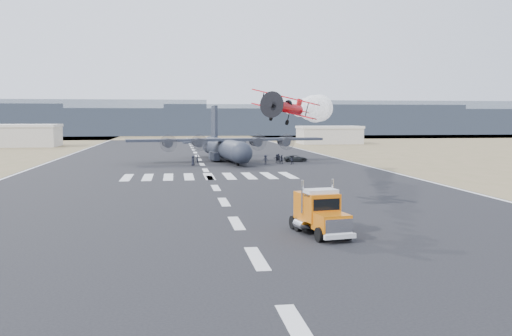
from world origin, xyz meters
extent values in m
plane|color=black|center=(0.00, 0.00, 0.00)|extent=(500.00, 500.00, 0.00)
cube|color=olive|center=(0.00, 230.00, 0.00)|extent=(500.00, 80.00, 0.00)
cube|color=slate|center=(-65.00, 260.00, 8.50)|extent=(150.00, 50.00, 17.00)
cube|color=slate|center=(0.00, 260.00, 6.50)|extent=(150.00, 50.00, 13.00)
cube|color=slate|center=(65.00, 260.00, 7.50)|extent=(150.00, 50.00, 15.00)
cube|color=slate|center=(130.00, 260.00, 8.50)|extent=(150.00, 50.00, 17.00)
cube|color=#AEA89B|center=(-52.00, 145.00, 3.00)|extent=(24.00, 14.00, 6.00)
cube|color=beige|center=(-52.00, 145.00, 6.30)|extent=(24.50, 14.50, 0.80)
cube|color=#AEA89B|center=(46.00, 150.00, 2.60)|extent=(20.00, 12.00, 5.20)
cube|color=beige|center=(46.00, 150.00, 5.50)|extent=(20.50, 12.50, 0.80)
cube|color=black|center=(5.59, 7.38, 0.53)|extent=(2.15, 6.58, 0.24)
cube|color=#C0690B|center=(6.08, 4.55, 1.29)|extent=(2.56, 2.63, 1.24)
cube|color=silver|center=(6.28, 3.38, 1.19)|extent=(2.09, 0.50, 1.05)
cube|color=silver|center=(6.31, 3.19, 0.53)|extent=(2.40, 0.69, 0.33)
cube|color=#C0690B|center=(5.78, 6.25, 2.10)|extent=(2.65, 2.10, 2.10)
cube|color=black|center=(5.92, 5.45, 2.43)|extent=(2.09, 0.47, 0.86)
cube|color=silver|center=(5.73, 6.53, 3.20)|extent=(2.61, 1.91, 0.48)
cube|color=#C0690B|center=(5.49, 7.94, 1.81)|extent=(2.68, 2.29, 2.48)
cylinder|color=black|center=(5.06, 3.99, 0.53)|extent=(0.56, 1.10, 1.05)
cylinder|color=black|center=(7.22, 4.37, 0.53)|extent=(0.56, 1.10, 1.05)
cylinder|color=black|center=(4.37, 7.94, 0.53)|extent=(0.56, 1.10, 1.05)
cylinder|color=black|center=(6.54, 8.32, 0.53)|extent=(0.56, 1.10, 1.05)
cylinder|color=black|center=(4.21, 8.88, 0.53)|extent=(0.56, 1.10, 1.05)
cylinder|color=black|center=(6.37, 9.26, 0.53)|extent=(0.56, 1.10, 1.05)
cylinder|color=red|center=(5.44, 18.28, 9.70)|extent=(2.69, 5.45, 0.98)
sphere|color=black|center=(5.51, 18.49, 10.08)|extent=(0.76, 0.76, 0.76)
cylinder|color=black|center=(4.60, 15.82, 9.70)|extent=(1.24, 0.97, 1.09)
cylinder|color=black|center=(4.47, 15.46, 9.70)|extent=(2.27, 0.81, 2.39)
cube|color=red|center=(5.30, 17.87, 9.32)|extent=(6.37, 3.09, 1.64)
cube|color=red|center=(5.20, 17.56, 10.63)|extent=(6.57, 3.16, 1.69)
cube|color=red|center=(6.25, 20.64, 10.25)|extent=(0.42, 0.96, 1.09)
cube|color=red|center=(6.25, 20.64, 9.70)|extent=(2.30, 1.42, 0.09)
cylinder|color=black|center=(4.34, 17.74, 8.40)|extent=(0.28, 0.49, 0.48)
cylinder|color=black|center=(5.98, 17.18, 8.40)|extent=(0.28, 0.49, 0.48)
sphere|color=white|center=(6.32, 20.85, 9.70)|extent=(0.76, 0.76, 0.76)
sphere|color=white|center=(7.17, 23.32, 9.73)|extent=(1.03, 1.03, 1.03)
sphere|color=white|center=(8.01, 25.78, 9.77)|extent=(1.29, 1.29, 1.29)
sphere|color=white|center=(8.86, 28.25, 9.80)|extent=(1.56, 1.56, 1.56)
sphere|color=white|center=(9.70, 30.71, 9.83)|extent=(1.83, 1.83, 1.83)
sphere|color=white|center=(10.55, 33.18, 9.86)|extent=(2.10, 2.10, 2.10)
sphere|color=white|center=(11.39, 35.64, 9.90)|extent=(2.36, 2.36, 2.36)
sphere|color=white|center=(12.24, 38.11, 9.93)|extent=(2.63, 2.63, 2.63)
sphere|color=white|center=(13.09, 40.57, 9.96)|extent=(2.90, 2.90, 2.90)
sphere|color=white|center=(13.93, 43.04, 10.00)|extent=(3.17, 3.17, 3.17)
sphere|color=white|center=(14.78, 45.50, 10.03)|extent=(3.43, 3.43, 3.43)
sphere|color=white|center=(15.62, 47.97, 10.06)|extent=(3.70, 3.70, 3.70)
sphere|color=white|center=(16.47, 50.43, 10.09)|extent=(3.97, 3.97, 3.97)
sphere|color=white|center=(17.31, 52.90, 10.13)|extent=(4.24, 4.24, 4.24)
cylinder|color=#1F212F|center=(5.00, 78.34, 2.53)|extent=(7.12, 27.56, 3.90)
sphere|color=#1F212F|center=(6.63, 64.80, 2.53)|extent=(3.90, 3.90, 3.90)
cone|color=#1F212F|center=(3.38, 91.89, 2.53)|extent=(4.57, 6.27, 3.90)
cube|color=#1F212F|center=(5.12, 77.37, 4.39)|extent=(39.19, 8.70, 0.49)
cylinder|color=#1F212F|center=(-6.43, 75.50, 3.90)|extent=(2.18, 3.89, 1.75)
cylinder|color=#3F3F44|center=(-6.20, 73.56, 3.90)|extent=(3.30, 0.44, 3.31)
cylinder|color=#1F212F|center=(-0.63, 76.19, 3.90)|extent=(2.18, 3.89, 1.75)
cylinder|color=#3F3F44|center=(-0.40, 74.26, 3.90)|extent=(3.30, 0.44, 3.31)
cylinder|color=#1F212F|center=(10.98, 77.59, 3.90)|extent=(2.18, 3.89, 1.75)
cylinder|color=#3F3F44|center=(11.22, 75.65, 3.90)|extent=(3.30, 0.44, 3.31)
cylinder|color=#1F212F|center=(16.79, 78.28, 3.90)|extent=(2.18, 3.89, 1.75)
cylinder|color=#3F3F44|center=(17.02, 76.35, 3.90)|extent=(3.30, 0.44, 3.31)
cube|color=#1F212F|center=(3.61, 89.95, 7.41)|extent=(1.10, 4.42, 7.80)
cube|color=#1F212F|center=(3.55, 90.44, 3.31)|extent=(13.89, 4.53, 0.34)
cube|color=#1F212F|center=(2.76, 79.05, 1.07)|extent=(1.86, 5.94, 1.56)
cylinder|color=black|center=(2.76, 79.05, 0.54)|extent=(0.61, 1.12, 1.07)
cube|color=#1F212F|center=(7.02, 79.56, 1.07)|extent=(1.86, 5.94, 1.56)
cylinder|color=black|center=(7.02, 79.56, 0.54)|extent=(0.61, 1.12, 1.07)
cylinder|color=black|center=(6.28, 67.70, 0.44)|extent=(0.49, 0.92, 0.88)
imported|color=black|center=(18.74, 75.98, 0.65)|extent=(4.68, 2.22, 1.29)
imported|color=black|center=(7.29, 73.98, 0.92)|extent=(0.87, 0.87, 1.85)
imported|color=black|center=(16.60, 69.65, 0.82)|extent=(0.86, 0.61, 1.63)
imported|color=black|center=(11.71, 69.91, 0.90)|extent=(1.27, 0.98, 1.79)
imported|color=black|center=(14.66, 72.30, 0.94)|extent=(1.15, 0.67, 1.87)
imported|color=black|center=(-1.77, 69.44, 0.90)|extent=(0.54, 0.88, 1.80)
imported|color=black|center=(14.48, 73.22, 0.85)|extent=(1.66, 0.89, 1.70)
imported|color=black|center=(-0.75, 74.97, 0.78)|extent=(0.53, 0.62, 1.55)
imported|color=black|center=(15.03, 71.02, 0.84)|extent=(0.87, 0.59, 1.67)
camera|label=1|loc=(-4.98, -34.60, 8.79)|focal=40.00mm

